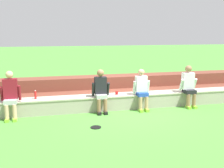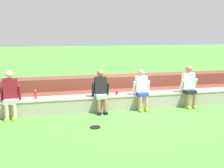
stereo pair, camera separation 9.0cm
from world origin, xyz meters
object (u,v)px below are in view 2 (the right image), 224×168
(person_right_of_center, at_px, (189,85))
(plastic_cup_left_end, at_px, (117,93))
(person_far_left, at_px, (10,94))
(person_left_of_center, at_px, (101,90))
(water_bottle_near_left, at_px, (35,95))
(frisbee, at_px, (95,127))
(water_bottle_near_right, at_px, (1,97))
(person_center, at_px, (142,89))

(person_right_of_center, bearing_deg, plastic_cup_left_end, 173.07)
(person_far_left, xyz_separation_m, person_left_of_center, (2.57, 0.00, -0.02))
(person_far_left, distance_m, water_bottle_near_left, 0.73)
(person_right_of_center, xyz_separation_m, water_bottle_near_left, (-4.82, 0.30, -0.13))
(person_left_of_center, distance_m, frisbee, 1.50)
(water_bottle_near_right, height_order, water_bottle_near_left, water_bottle_near_left)
(water_bottle_near_left, height_order, plastic_cup_left_end, water_bottle_near_left)
(person_center, height_order, frisbee, person_center)
(water_bottle_near_right, bearing_deg, person_right_of_center, -3.26)
(frisbee, bearing_deg, person_left_of_center, 72.87)
(person_left_of_center, relative_size, plastic_cup_left_end, 12.63)
(person_left_of_center, height_order, person_center, person_left_of_center)
(person_right_of_center, height_order, frisbee, person_right_of_center)
(person_center, xyz_separation_m, person_right_of_center, (1.61, -0.01, 0.04))
(water_bottle_near_right, xyz_separation_m, water_bottle_near_left, (0.97, -0.03, 0.01))
(person_center, relative_size, frisbee, 4.66)
(water_bottle_near_right, relative_size, plastic_cup_left_end, 2.22)
(person_center, height_order, water_bottle_near_left, person_center)
(water_bottle_near_right, bearing_deg, water_bottle_near_left, -1.62)
(person_center, height_order, person_right_of_center, person_right_of_center)
(person_center, bearing_deg, person_right_of_center, -0.21)
(water_bottle_near_right, distance_m, plastic_cup_left_end, 3.44)
(person_far_left, height_order, water_bottle_near_right, person_far_left)
(person_far_left, distance_m, person_center, 3.87)
(water_bottle_near_right, bearing_deg, plastic_cup_left_end, -0.74)
(water_bottle_near_right, bearing_deg, person_far_left, -45.33)
(person_right_of_center, xyz_separation_m, water_bottle_near_right, (-5.79, 0.33, -0.14))
(person_center, xyz_separation_m, water_bottle_near_right, (-4.18, 0.32, -0.10))
(water_bottle_near_right, distance_m, water_bottle_near_left, 0.97)
(person_right_of_center, distance_m, water_bottle_near_left, 4.83)
(person_far_left, bearing_deg, person_center, -0.12)
(water_bottle_near_right, height_order, frisbee, water_bottle_near_right)
(person_far_left, bearing_deg, person_left_of_center, 0.09)
(person_left_of_center, xyz_separation_m, person_right_of_center, (2.91, -0.02, 0.02))
(person_right_of_center, relative_size, water_bottle_near_right, 5.86)
(person_left_of_center, relative_size, person_right_of_center, 0.97)
(person_center, height_order, water_bottle_near_right, person_center)
(person_left_of_center, xyz_separation_m, water_bottle_near_right, (-2.88, 0.31, -0.12))
(person_left_of_center, bearing_deg, water_bottle_near_left, 171.55)
(person_far_left, distance_m, frisbee, 2.62)
(person_right_of_center, distance_m, water_bottle_near_right, 5.80)
(person_left_of_center, bearing_deg, frisbee, -107.13)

